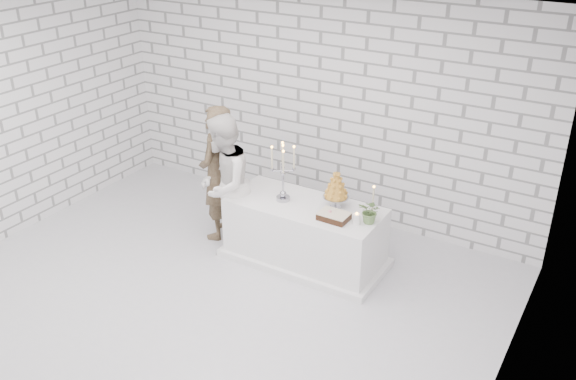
# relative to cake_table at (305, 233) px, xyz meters

# --- Properties ---
(ground) EXTENTS (6.00, 5.00, 0.01)m
(ground) POSITION_rel_cake_table_xyz_m (-0.52, -1.23, -0.38)
(ground) COLOR silver
(ground) RESTS_ON ground
(ceiling) EXTENTS (6.00, 5.00, 0.01)m
(ceiling) POSITION_rel_cake_table_xyz_m (-0.52, -1.23, 2.62)
(ceiling) COLOR white
(ceiling) RESTS_ON ground
(wall_back) EXTENTS (6.00, 0.01, 3.00)m
(wall_back) POSITION_rel_cake_table_xyz_m (-0.52, 1.27, 1.12)
(wall_back) COLOR white
(wall_back) RESTS_ON ground
(wall_left) EXTENTS (0.01, 5.00, 3.00)m
(wall_left) POSITION_rel_cake_table_xyz_m (-3.52, -1.23, 1.12)
(wall_left) COLOR white
(wall_left) RESTS_ON ground
(wall_right) EXTENTS (0.01, 5.00, 3.00)m
(wall_right) POSITION_rel_cake_table_xyz_m (2.48, -1.23, 1.12)
(wall_right) COLOR white
(wall_right) RESTS_ON ground
(cake_table) EXTENTS (1.80, 0.80, 0.75)m
(cake_table) POSITION_rel_cake_table_xyz_m (0.00, 0.00, 0.00)
(cake_table) COLOR white
(cake_table) RESTS_ON ground
(groom) EXTENTS (0.56, 0.71, 1.72)m
(groom) POSITION_rel_cake_table_xyz_m (-1.25, -0.01, 0.49)
(groom) COLOR #382A1A
(groom) RESTS_ON ground
(bride) EXTENTS (0.89, 1.00, 1.71)m
(bride) POSITION_rel_cake_table_xyz_m (-0.99, -0.22, 0.48)
(bride) COLOR silver
(bride) RESTS_ON ground
(candelabra) EXTENTS (0.33, 0.33, 0.70)m
(candelabra) POSITION_rel_cake_table_xyz_m (-0.28, -0.03, 0.72)
(candelabra) COLOR #95949E
(candelabra) RESTS_ON cake_table
(croquembouche) EXTENTS (0.33, 0.33, 0.46)m
(croquembouche) POSITION_rel_cake_table_xyz_m (0.33, 0.11, 0.60)
(croquembouche) COLOR #9F6A20
(croquembouche) RESTS_ON cake_table
(chocolate_cake) EXTENTS (0.33, 0.24, 0.08)m
(chocolate_cake) POSITION_rel_cake_table_xyz_m (0.44, -0.15, 0.42)
(chocolate_cake) COLOR black
(chocolate_cake) RESTS_ON cake_table
(pillar_candle) EXTENTS (0.09, 0.09, 0.12)m
(pillar_candle) POSITION_rel_cake_table_xyz_m (0.70, -0.11, 0.44)
(pillar_candle) COLOR white
(pillar_candle) RESTS_ON cake_table
(extra_taper) EXTENTS (0.07, 0.07, 0.32)m
(extra_taper) POSITION_rel_cake_table_xyz_m (0.75, 0.20, 0.54)
(extra_taper) COLOR beige
(extra_taper) RESTS_ON cake_table
(flowers) EXTENTS (0.26, 0.23, 0.27)m
(flowers) POSITION_rel_cake_table_xyz_m (0.81, -0.01, 0.51)
(flowers) COLOR #36612F
(flowers) RESTS_ON cake_table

